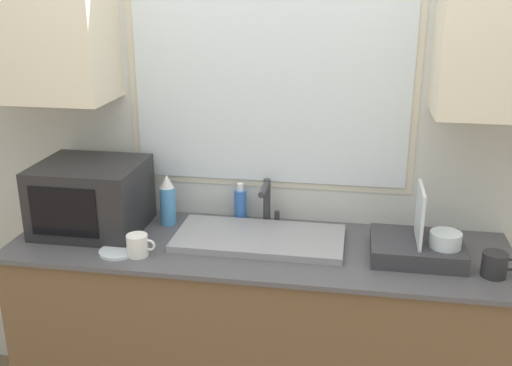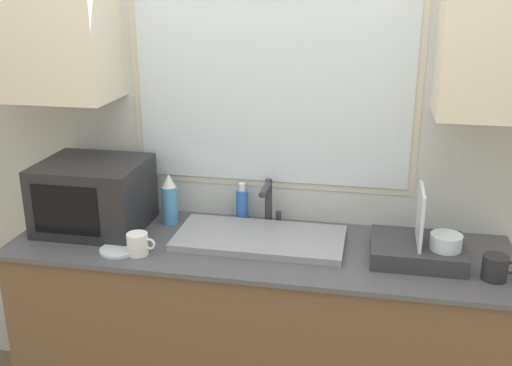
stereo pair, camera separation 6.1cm
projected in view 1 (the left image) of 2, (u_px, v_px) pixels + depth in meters
The scene contains 11 objects.
countertop at pixel (258, 340), 2.62m from camera, with size 2.06×0.63×0.92m.
wall_back at pixel (269, 113), 2.58m from camera, with size 6.00×0.38×2.60m.
sink_basin at pixel (258, 238), 2.50m from camera, with size 0.70×0.35×0.03m.
faucet at pixel (266, 199), 2.63m from camera, with size 0.08×0.18×0.21m.
microwave at pixel (91, 197), 2.59m from camera, with size 0.44×0.39×0.30m.
dish_rack at pixel (420, 245), 2.35m from camera, with size 0.36×0.30×0.29m.
spray_bottle at pixel (168, 200), 2.65m from camera, with size 0.07×0.07×0.23m.
soap_bottle at pixel (240, 204), 2.70m from camera, with size 0.06×0.06×0.18m.
mug_near_sink at pixel (138, 245), 2.36m from camera, with size 0.12×0.08×0.09m.
mug_by_rack at pixel (495, 265), 2.20m from camera, with size 0.13×0.09×0.09m.
small_plate at pixel (118, 251), 2.40m from camera, with size 0.15×0.15×0.01m.
Camera 1 is at (0.37, -1.93, 1.96)m, focal length 42.00 mm.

